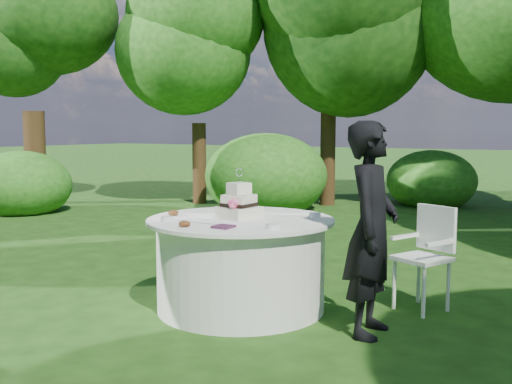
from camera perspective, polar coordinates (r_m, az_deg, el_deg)
ground at (r=5.16m, az=-1.45°, el=-11.02°), size 80.00×80.00×0.00m
napkins at (r=4.52m, az=-3.12°, el=-3.32°), size 0.14×0.14×0.02m
feather_plume at (r=4.77m, az=-5.00°, el=-2.87°), size 0.48×0.07×0.01m
guest at (r=4.45m, az=10.95°, el=-3.48°), size 0.45×0.62×1.57m
table at (r=5.06m, az=-1.46°, el=-6.81°), size 1.56×1.56×0.77m
cake at (r=4.98m, az=-1.64°, el=-1.22°), size 0.35×0.35×0.42m
chair at (r=5.23m, az=16.02°, el=-5.21°), size 0.50×0.50×0.87m
votives at (r=4.77m, az=-0.40°, el=-2.68°), size 1.04×0.90×0.04m
petal_cups at (r=4.89m, az=-7.38°, el=-2.47°), size 0.54×0.51×0.05m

